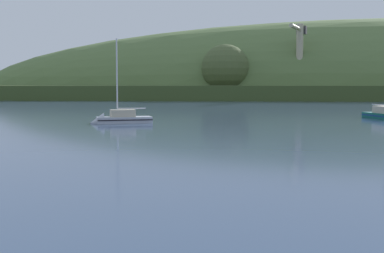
% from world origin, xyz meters
% --- Properties ---
extents(dockside_crane, '(7.80, 16.60, 23.62)m').
position_xyz_m(dockside_crane, '(22.61, 171.67, 11.82)').
color(dockside_crane, '#4C4C51').
rests_on(dockside_crane, ground).
extents(sailboat_midwater_white, '(8.22, 4.95, 11.91)m').
position_xyz_m(sailboat_midwater_white, '(-13.62, 68.71, 0.27)').
color(sailboat_midwater_white, '#ADB2BC').
rests_on(sailboat_midwater_white, ground).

